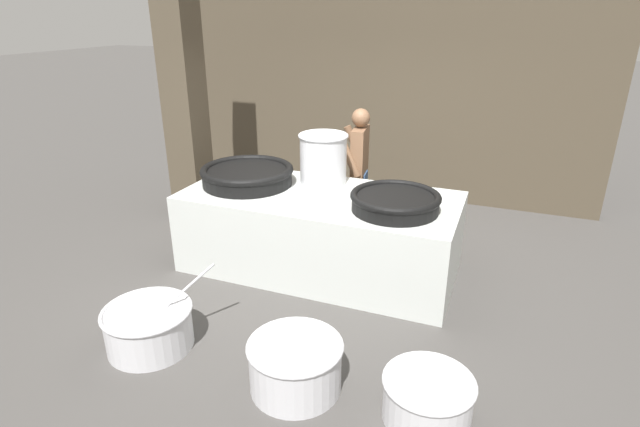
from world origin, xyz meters
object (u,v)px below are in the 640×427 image
object	(u,v)px
cook	(359,167)
prep_bowl_extra	(295,364)
stock_pot	(323,158)
prep_bowl_vegetables	(149,325)
prep_bowl_meat	(428,397)
giant_wok_near	(247,175)
giant_wok_far	(395,201)

from	to	relation	value
cook	prep_bowl_extra	distance (m)	3.21
stock_pot	prep_bowl_vegetables	size ratio (longest dim) A/B	0.68
prep_bowl_extra	stock_pot	bearing A→B (deg)	105.94
prep_bowl_meat	stock_pot	bearing A→B (deg)	126.60
prep_bowl_extra	cook	bearing A→B (deg)	98.53
giant_wok_near	prep_bowl_vegetables	bearing A→B (deg)	-88.55
cook	prep_bowl_extra	bearing A→B (deg)	91.30
giant_wok_far	prep_bowl_vegetables	xyz separation A→B (m)	(-1.76, -1.78, -0.80)
prep_bowl_vegetables	prep_bowl_meat	xyz separation A→B (m)	(2.46, 0.04, -0.02)
giant_wok_far	cook	distance (m)	1.54
giant_wok_near	stock_pot	bearing A→B (deg)	25.20
giant_wok_near	prep_bowl_extra	bearing A→B (deg)	-53.13
giant_wok_near	prep_bowl_extra	distance (m)	2.59
giant_wok_far	giant_wok_near	bearing A→B (deg)	174.30
giant_wok_near	stock_pot	size ratio (longest dim) A/B	1.85
giant_wok_near	cook	world-z (taller)	cook
prep_bowl_vegetables	prep_bowl_extra	xyz separation A→B (m)	(1.43, -0.01, 0.01)
giant_wok_far	stock_pot	xyz separation A→B (m)	(-1.00, 0.56, 0.20)
stock_pot	cook	xyz separation A→B (m)	(0.21, 0.75, -0.31)
giant_wok_near	stock_pot	xyz separation A→B (m)	(0.81, 0.38, 0.19)
stock_pot	prep_bowl_meat	distance (m)	3.04
giant_wok_near	cook	size ratio (longest dim) A/B	0.65
stock_pot	cook	size ratio (longest dim) A/B	0.35
prep_bowl_meat	prep_bowl_extra	world-z (taller)	prep_bowl_extra
stock_pot	prep_bowl_vegetables	xyz separation A→B (m)	(-0.76, -2.34, -1.00)
prep_bowl_vegetables	prep_bowl_extra	bearing A→B (deg)	-0.34
giant_wok_near	giant_wok_far	world-z (taller)	giant_wok_near
giant_wok_far	prep_bowl_vegetables	size ratio (longest dim) A/B	1.07
giant_wok_near	prep_bowl_vegetables	size ratio (longest dim) A/B	1.26
giant_wok_far	prep_bowl_vegetables	distance (m)	2.62
stock_pot	giant_wok_far	bearing A→B (deg)	-29.24
giant_wok_near	cook	xyz separation A→B (m)	(1.01, 1.13, -0.12)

